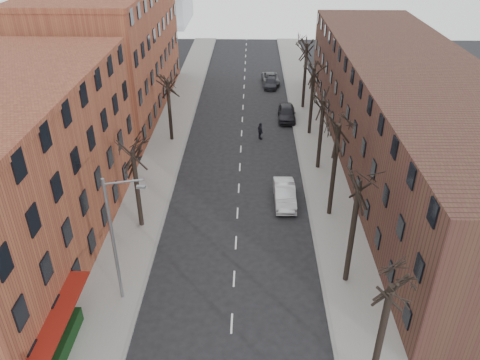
{
  "coord_description": "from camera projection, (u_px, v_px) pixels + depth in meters",
  "views": [
    {
      "loc": [
        1.01,
        -12.3,
        22.01
      ],
      "look_at": [
        0.25,
        18.63,
        4.0
      ],
      "focal_mm": 35.0,
      "sensor_mm": 36.0,
      "label": 1
    }
  ],
  "objects": [
    {
      "name": "awning_left",
      "position": [
        69.0,
        347.0,
        27.1
      ],
      "size": [
        1.2,
        7.0,
        0.15
      ],
      "primitive_type": "cube",
      "color": "maroon",
      "rests_on": "ground"
    },
    {
      "name": "tree_right_e",
      "position": [
        309.0,
        134.0,
        52.66
      ],
      "size": [
        5.2,
        5.2,
        10.8
      ],
      "primitive_type": null,
      "color": "black",
      "rests_on": "ground"
    },
    {
      "name": "tree_right_f",
      "position": [
        303.0,
        108.0,
        59.57
      ],
      "size": [
        5.2,
        5.2,
        11.6
      ],
      "primitive_type": null,
      "color": "black",
      "rests_on": "ground"
    },
    {
      "name": "building_left_far",
      "position": [
        111.0,
        52.0,
        56.55
      ],
      "size": [
        12.0,
        28.0,
        14.0
      ],
      "primitive_type": "cube",
      "color": "brown",
      "rests_on": "ground"
    },
    {
      "name": "tree_left_a",
      "position": [
        142.0,
        226.0,
        37.43
      ],
      "size": [
        5.2,
        5.2,
        9.5
      ],
      "primitive_type": null,
      "color": "black",
      "rests_on": "ground"
    },
    {
      "name": "sidewalk_right",
      "position": [
        314.0,
        137.0,
        51.75
      ],
      "size": [
        4.0,
        90.0,
        0.15
      ],
      "primitive_type": "cube",
      "color": "gray",
      "rests_on": "ground"
    },
    {
      "name": "streetlight",
      "position": [
        115.0,
        236.0,
        27.99
      ],
      "size": [
        2.45,
        0.22,
        9.03
      ],
      "color": "slate",
      "rests_on": "ground"
    },
    {
      "name": "tree_right_d",
      "position": [
        317.0,
        168.0,
        45.75
      ],
      "size": [
        5.2,
        5.2,
        10.0
      ],
      "primitive_type": null,
      "color": "black",
      "rests_on": "ground"
    },
    {
      "name": "building_left_near",
      "position": [
        2.0,
        178.0,
        32.0
      ],
      "size": [
        12.0,
        26.0,
        12.0
      ],
      "primitive_type": "cube",
      "color": "brown",
      "rests_on": "ground"
    },
    {
      "name": "silver_sedan",
      "position": [
        285.0,
        194.0,
        40.02
      ],
      "size": [
        1.83,
        5.01,
        1.64
      ],
      "primitive_type": "imported",
      "rotation": [
        0.0,
        0.0,
        0.02
      ],
      "color": "#B6B9BE",
      "rests_on": "ground"
    },
    {
      "name": "pedestrian_crossing",
      "position": [
        260.0,
        131.0,
        51.0
      ],
      "size": [
        0.89,
        1.23,
        1.94
      ],
      "primitive_type": "imported",
      "rotation": [
        0.0,
        0.0,
        1.99
      ],
      "color": "black",
      "rests_on": "ground"
    },
    {
      "name": "parked_car_near",
      "position": [
        287.0,
        113.0,
        55.86
      ],
      "size": [
        2.15,
        5.11,
        1.72
      ],
      "primitive_type": "imported",
      "rotation": [
        0.0,
        0.0,
        -0.02
      ],
      "color": "black",
      "rests_on": "ground"
    },
    {
      "name": "building_right",
      "position": [
        407.0,
        113.0,
        44.78
      ],
      "size": [
        12.0,
        50.0,
        10.0
      ],
      "primitive_type": "cube",
      "color": "#462B20",
      "rests_on": "ground"
    },
    {
      "name": "tree_left_b",
      "position": [
        172.0,
        140.0,
        51.25
      ],
      "size": [
        5.2,
        5.2,
        9.5
      ],
      "primitive_type": null,
      "color": "black",
      "rests_on": "ground"
    },
    {
      "name": "hedge",
      "position": [
        58.0,
        353.0,
        25.91
      ],
      "size": [
        0.8,
        6.0,
        1.0
      ],
      "primitive_type": "cube",
      "color": "black",
      "rests_on": "sidewalk_left"
    },
    {
      "name": "sidewalk_left",
      "position": [
        170.0,
        136.0,
        52.09
      ],
      "size": [
        4.0,
        90.0,
        0.15
      ],
      "primitive_type": "cube",
      "color": "gray",
      "rests_on": "ground"
    },
    {
      "name": "tree_right_c",
      "position": [
        329.0,
        214.0,
        38.83
      ],
      "size": [
        5.2,
        5.2,
        11.6
      ],
      "primitive_type": null,
      "color": "black",
      "rests_on": "ground"
    },
    {
      "name": "parked_car_far",
      "position": [
        271.0,
        79.0,
        67.54
      ],
      "size": [
        2.63,
        5.15,
        1.39
      ],
      "primitive_type": "imported",
      "rotation": [
        0.0,
        0.0,
        0.06
      ],
      "color": "#505357",
      "rests_on": "ground"
    },
    {
      "name": "parked_car_mid",
      "position": [
        271.0,
        83.0,
        66.15
      ],
      "size": [
        2.25,
        4.62,
        1.29
      ],
      "primitive_type": "imported",
      "rotation": [
        0.0,
        0.0,
        -0.1
      ],
      "color": "#21222A",
      "rests_on": "ground"
    },
    {
      "name": "tree_right_b",
      "position": [
        345.0,
        281.0,
        31.92
      ],
      "size": [
        5.2,
        5.2,
        10.8
      ],
      "primitive_type": null,
      "color": "black",
      "rests_on": "ground"
    }
  ]
}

